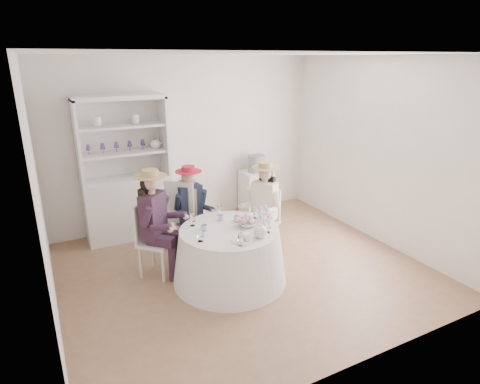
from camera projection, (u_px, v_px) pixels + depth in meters
name	position (u px, v px, depth m)	size (l,w,h in m)	color
ground	(243.00, 269.00, 5.30)	(4.50, 4.50, 0.00)	#866143
ceiling	(244.00, 54.00, 4.44)	(4.50, 4.50, 0.00)	white
wall_back	(187.00, 142.00, 6.55)	(4.50, 4.50, 0.00)	silver
wall_front	(361.00, 231.00, 3.19)	(4.50, 4.50, 0.00)	silver
wall_left	(39.00, 200.00, 3.89)	(4.50, 4.50, 0.00)	silver
wall_right	(380.00, 152.00, 5.85)	(4.50, 4.50, 0.00)	silver
tea_table	(230.00, 255.00, 4.95)	(1.41, 1.41, 0.70)	white
hutch	(127.00, 189.00, 6.08)	(1.33, 0.61, 2.16)	silver
side_table	(256.00, 192.00, 7.12)	(0.49, 0.49, 0.77)	silver
hatbox	(256.00, 163.00, 6.95)	(0.29, 0.29, 0.29)	black
guest_left	(155.00, 217.00, 4.94)	(0.59, 0.59, 1.40)	silver
guest_mid	(190.00, 205.00, 5.54)	(0.47, 0.48, 1.28)	silver
guest_right	(264.00, 203.00, 5.59)	(0.56, 0.52, 1.31)	silver
spare_chair	(183.00, 213.00, 5.65)	(0.62, 0.62, 1.07)	silver
teacup_a	(204.00, 228.00, 4.78)	(0.08, 0.08, 0.07)	white
teacup_b	(221.00, 218.00, 5.08)	(0.07, 0.07, 0.06)	white
teacup_c	(237.00, 219.00, 5.05)	(0.08, 0.08, 0.07)	white
flower_bowl	(247.00, 224.00, 4.90)	(0.24, 0.24, 0.06)	white
flower_arrangement	(246.00, 220.00, 4.89)	(0.18, 0.18, 0.07)	pink
table_teapot	(260.00, 232.00, 4.59)	(0.23, 0.16, 0.17)	white
sandwich_plate	(243.00, 240.00, 4.52)	(0.26, 0.26, 0.06)	white
cupcake_stand	(264.00, 216.00, 5.01)	(0.23, 0.23, 0.22)	white
stemware_set	(229.00, 223.00, 4.81)	(0.96, 1.00, 0.15)	white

